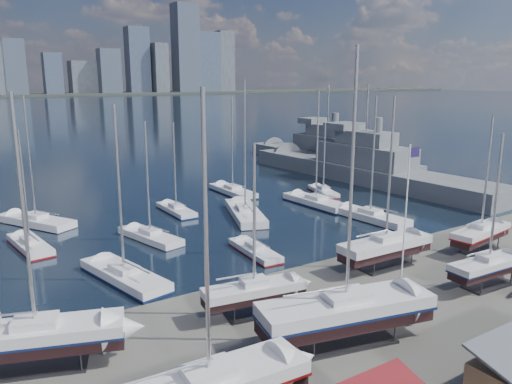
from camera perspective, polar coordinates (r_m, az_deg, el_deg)
ground at (r=42.26m, az=13.57°, el=-12.36°), size 1400.00×1400.00×0.00m
sailboat_cradle_0 at (r=34.90m, az=-23.77°, el=-14.89°), size 10.97×6.30×17.03m
sailboat_cradle_2 at (r=38.70m, az=-0.20°, el=-11.25°), size 8.24×3.41×13.27m
sailboat_cradle_3 at (r=35.45m, az=10.25°, el=-13.24°), size 12.86×6.08×19.75m
sailboat_cradle_4 at (r=49.50m, az=14.59°, el=-6.03°), size 10.02×3.04×16.22m
sailboat_cradle_5 at (r=48.04m, az=25.05°, el=-7.62°), size 8.29×2.69×13.44m
sailboat_cradle_6 at (r=57.41m, az=24.31°, el=-4.28°), size 8.91×3.56×14.16m
sailboat_moored_1 at (r=58.66m, az=-24.40°, el=-5.65°), size 3.63×9.16×13.33m
sailboat_moored_2 at (r=67.61m, az=-23.83°, el=-3.23°), size 8.11×11.07×16.59m
sailboat_moored_3 at (r=46.87m, az=-14.79°, el=-9.44°), size 5.33×11.37×16.40m
sailboat_moored_4 at (r=57.44m, az=-11.98°, el=-5.12°), size 4.73×9.57×13.92m
sailboat_moored_5 at (r=68.35m, az=-9.10°, el=-2.13°), size 2.44×8.56×12.78m
sailboat_moored_6 at (r=51.91m, az=-0.14°, el=-6.79°), size 2.80×8.20×12.07m
sailboat_moored_7 at (r=65.34m, az=-1.25°, el=-2.64°), size 7.45×12.66×18.47m
sailboat_moored_8 at (r=78.49m, az=-2.68°, el=-0.04°), size 2.97×10.59×15.84m
sailboat_moored_9 at (r=65.72m, az=12.91°, el=-2.88°), size 3.90×11.11×16.46m
sailboat_moored_10 at (r=71.85m, az=6.85°, el=-1.32°), size 3.74×11.43×16.87m
sailboat_moored_11 at (r=79.44m, az=7.70°, el=0.02°), size 4.49×8.25×11.88m
naval_ship_east at (r=90.69m, az=12.23°, el=2.31°), size 11.23×52.38×18.68m
naval_ship_west at (r=106.88m, az=8.03°, el=4.02°), size 8.98×45.25×18.05m
car_b at (r=34.06m, az=26.01°, el=-18.37°), size 4.96×2.00×1.60m
flagpole at (r=40.76m, az=16.82°, el=-2.32°), size 1.13×0.12×12.86m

